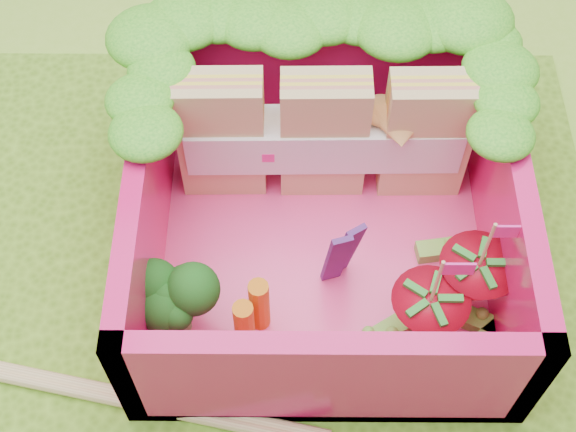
% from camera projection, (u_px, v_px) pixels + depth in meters
% --- Properties ---
extents(ground, '(14.00, 14.00, 0.00)m').
position_uv_depth(ground, '(252.00, 322.00, 2.88)').
color(ground, '#98CF3A').
rests_on(ground, ground).
extents(placemat, '(2.60, 2.60, 0.03)m').
position_uv_depth(placemat, '(252.00, 320.00, 2.87)').
color(placemat, '#5B8D20').
rests_on(placemat, ground).
extents(bento_floor, '(1.30, 1.30, 0.05)m').
position_uv_depth(bento_floor, '(322.00, 249.00, 2.98)').
color(bento_floor, '#FE408B').
rests_on(bento_floor, placemat).
extents(bento_box, '(1.30, 1.30, 0.55)m').
position_uv_depth(bento_box, '(325.00, 212.00, 2.77)').
color(bento_box, '#EA1364').
rests_on(bento_box, placemat).
extents(lettuce_ruffle, '(1.43, 0.76, 0.11)m').
position_uv_depth(lettuce_ruffle, '(326.00, 44.00, 2.76)').
color(lettuce_ruffle, '#1F911A').
rests_on(lettuce_ruffle, bento_box).
extents(sandwich_stack, '(1.05, 0.18, 0.55)m').
position_uv_depth(sandwich_stack, '(325.00, 136.00, 2.90)').
color(sandwich_stack, tan).
rests_on(sandwich_stack, bento_floor).
extents(broccoli, '(0.34, 0.34, 0.26)m').
position_uv_depth(broccoli, '(168.00, 302.00, 2.62)').
color(broccoli, '#5B9D4C').
rests_on(broccoli, bento_floor).
extents(carrot_sticks, '(0.12, 0.14, 0.26)m').
position_uv_depth(carrot_sticks, '(252.00, 314.00, 2.67)').
color(carrot_sticks, orange).
rests_on(carrot_sticks, bento_floor).
extents(purple_wedges, '(0.11, 0.08, 0.38)m').
position_uv_depth(purple_wedges, '(341.00, 255.00, 2.72)').
color(purple_wedges, '#401A5B').
rests_on(purple_wedges, bento_floor).
extents(strawberry_left, '(0.26, 0.26, 0.50)m').
position_uv_depth(strawberry_left, '(426.00, 317.00, 2.65)').
color(strawberry_left, red).
rests_on(strawberry_left, bento_floor).
extents(strawberry_right, '(0.26, 0.26, 0.50)m').
position_uv_depth(strawberry_right, '(472.00, 283.00, 2.72)').
color(strawberry_right, red).
rests_on(strawberry_right, bento_floor).
extents(snap_peas, '(0.63, 0.61, 0.05)m').
position_uv_depth(snap_peas, '(444.00, 313.00, 2.78)').
color(snap_peas, '#5EB137').
rests_on(snap_peas, bento_floor).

